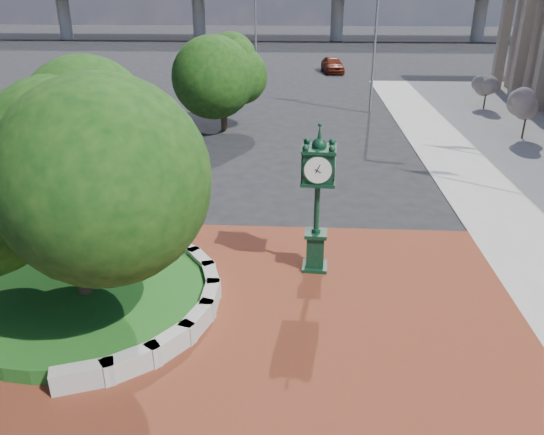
{
  "coord_description": "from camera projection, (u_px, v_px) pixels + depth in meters",
  "views": [
    {
      "loc": [
        0.42,
        -11.28,
        7.57
      ],
      "look_at": [
        -0.33,
        1.5,
        1.92
      ],
      "focal_mm": 35.0,
      "sensor_mm": 36.0,
      "label": 1
    }
  ],
  "objects": [
    {
      "name": "shrub_mid",
      "position": [
        527.0,
        109.0,
        27.57
      ],
      "size": [
        1.2,
        1.2,
        2.2
      ],
      "color": "#38281C",
      "rests_on": "ground"
    },
    {
      "name": "planter_wall",
      "position": [
        175.0,
        299.0,
        13.42
      ],
      "size": [
        2.96,
        6.77,
        0.54
      ],
      "color": "#9E9B93",
      "rests_on": "ground"
    },
    {
      "name": "ground",
      "position": [
        282.0,
        311.0,
        13.38
      ],
      "size": [
        200.0,
        200.0,
        0.0
      ],
      "primitive_type": "plane",
      "color": "black",
      "rests_on": "ground"
    },
    {
      "name": "plaza",
      "position": [
        280.0,
        334.0,
        12.46
      ],
      "size": [
        12.0,
        12.0,
        0.04
      ],
      "primitive_type": "cube",
      "color": "brown",
      "rests_on": "ground"
    },
    {
      "name": "tree_street",
      "position": [
        222.0,
        71.0,
        28.73
      ],
      "size": [
        4.4,
        4.4,
        5.45
      ],
      "color": "#38281C",
      "rests_on": "ground"
    },
    {
      "name": "street_lamp_near",
      "position": [
        379.0,
        31.0,
        31.88
      ],
      "size": [
        1.86,
        0.73,
        8.52
      ],
      "color": "slate",
      "rests_on": "ground"
    },
    {
      "name": "shrub_far",
      "position": [
        487.0,
        85.0,
        34.32
      ],
      "size": [
        1.2,
        1.2,
        2.2
      ],
      "color": "#38281C",
      "rests_on": "ground"
    },
    {
      "name": "tree_planter",
      "position": [
        65.0,
        167.0,
        12.15
      ],
      "size": [
        5.2,
        5.2,
        6.33
      ],
      "color": "#38281C",
      "rests_on": "ground"
    },
    {
      "name": "grass_bed",
      "position": [
        87.0,
        298.0,
        13.57
      ],
      "size": [
        6.1,
        6.1,
        0.4
      ],
      "primitive_type": "cylinder",
      "color": "#124015",
      "rests_on": "ground"
    },
    {
      "name": "street_lamp_far",
      "position": [
        258.0,
        8.0,
        51.41
      ],
      "size": [
        2.08,
        0.47,
        9.3
      ],
      "color": "slate",
      "rests_on": "ground"
    },
    {
      "name": "post_clock",
      "position": [
        317.0,
        194.0,
        14.42
      ],
      "size": [
        0.93,
        0.93,
        4.23
      ],
      "color": "black",
      "rests_on": "ground"
    },
    {
      "name": "parked_car",
      "position": [
        333.0,
        64.0,
        49.14
      ],
      "size": [
        2.27,
        4.46,
        1.45
      ],
      "primitive_type": "imported",
      "rotation": [
        0.0,
        0.0,
        0.13
      ],
      "color": "#5C190D",
      "rests_on": "ground"
    }
  ]
}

